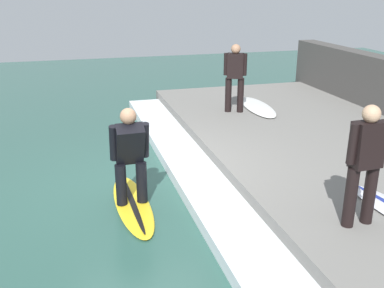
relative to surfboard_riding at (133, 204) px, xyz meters
The scene contains 8 objects.
ground_plane 0.61m from the surfboard_riding, 60.79° to the left, with size 28.00×28.00×0.00m, color #2D564C.
concrete_ledge 3.79m from the surfboard_riding, ahead, with size 4.40×10.82×0.37m, color slate.
wave_foam_crest 1.28m from the surfboard_riding, 24.68° to the left, with size 0.79×10.28×0.19m, color silver.
surfboard_riding is the anchor object (origin of this frame).
surfer_riding 0.83m from the surfboard_riding, ahead, with size 0.57×0.47×1.45m.
surfer_waiting_near 4.53m from the surfboard_riding, 49.32° to the left, with size 0.48×0.33×1.53m.
surfboard_waiting_near 4.93m from the surfboard_riding, 44.61° to the left, with size 0.78×1.99×0.06m.
surfer_waiting_far 3.34m from the surfboard_riding, 37.52° to the right, with size 0.51×0.25×1.50m.
Camera 1 is at (-1.06, -6.56, 3.13)m, focal length 42.00 mm.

